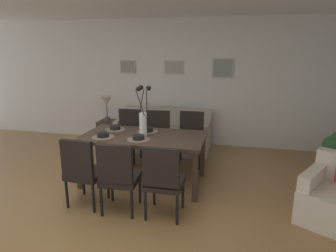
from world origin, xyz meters
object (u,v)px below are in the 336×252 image
Objects in this scene: potted_plant at (334,148)px; centerpiece_vase at (143,117)px; dining_table at (143,140)px; bowl_far_right at (148,129)px; framed_picture_right at (223,68)px; bowl_near_left at (103,135)px; table_lamp at (107,103)px; bowl_far_left at (138,137)px; dining_chair_far_left at (118,174)px; dining_chair_mid_left at (163,178)px; sofa at (164,135)px; bowl_near_right at (115,127)px; framed_picture_center at (173,67)px; framed_picture_left at (128,67)px; side_table at (108,133)px; dining_chair_near_left at (83,169)px; dining_chair_far_right at (157,134)px; dining_chair_mid_right at (191,136)px.

centerpiece_vase is at bearing -157.63° from potted_plant.
bowl_far_right is (-0.00, 0.22, 0.11)m from dining_table.
dining_table is 4.35× the size of framed_picture_right.
table_lamp reaches higher than bowl_near_left.
dining_chair_far_left is at bearing -91.89° from bowl_far_left.
dining_chair_mid_left reaches higher than dining_table.
table_lamp is (-1.31, 1.60, 0.23)m from dining_table.
sofa is at bearing 93.15° from bowl_far_right.
bowl_far_left is at bearing -38.86° from bowl_near_right.
table_lamp reaches higher than dining_table.
bowl_near_left is 0.54m from bowl_far_left.
bowl_far_right is at bearing 90.00° from bowl_far_left.
dining_table is at bearing -90.00° from framed_picture_center.
bowl_far_left is 2.65m from framed_picture_left.
table_lamp is (-0.77, 1.39, 0.11)m from bowl_near_right.
bowl_far_left is at bearing -113.55° from framed_picture_right.
dining_table is 1.96× the size of dining_chair_mid_left.
dining_chair_mid_left is at bearing -52.18° from bowl_far_left.
potted_plant is at bearing -5.21° from side_table.
centerpiece_vase reaches higher than bowl_far_left.
potted_plant reaches higher than side_table.
bowl_near_left is 2.90m from framed_picture_right.
bowl_near_right is at bearing 91.08° from dining_chair_near_left.
framed_picture_right is at bearing 62.71° from dining_chair_near_left.
framed_picture_right reaches higher than dining_chair_far_left.
sofa is 1.70m from framed_picture_left.
dining_chair_far_right is 1.85m from dining_chair_mid_left.
sofa is 3.05m from potted_plant.
bowl_far_right is 0.09× the size of sofa.
framed_picture_left reaches higher than dining_chair_mid_left.
bowl_near_right is (-0.54, 0.22, 0.11)m from dining_table.
bowl_far_right reaches higher than dining_table.
framed_picture_center reaches higher than dining_chair_mid_left.
dining_chair_near_left reaches higher than dining_table.
potted_plant is at bearing 15.95° from bowl_near_right.
dining_chair_mid_left reaches higher than sofa.
dining_chair_far_left is 1.37× the size of potted_plant.
dining_chair_far_right is at bearing 92.09° from centerpiece_vase.
dining_chair_mid_left is (1.05, -0.03, 0.00)m from dining_chair_near_left.
dining_chair_far_left is 3.21m from framed_picture_center.
framed_picture_center is (0.54, 2.31, 0.84)m from bowl_near_left.
bowl_far_right is at bearing 90.24° from centerpiece_vase.
framed_picture_left is (-1.01, 2.09, 0.95)m from dining_table.
framed_picture_right is (1.01, 2.09, 0.95)m from dining_table.
bowl_far_left is 2.46m from framed_picture_center.
bowl_near_right is (-0.54, 0.22, -0.24)m from centerpiece_vase.
dining_chair_near_left is 2.53m from sofa.
centerpiece_vase reaches higher than bowl_near_right.
framed_picture_right reaches higher than framed_picture_center.
dining_chair_mid_right is at bearing -110.54° from framed_picture_right.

